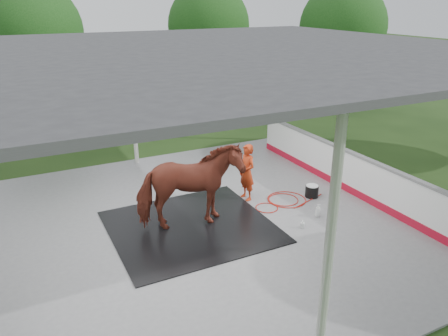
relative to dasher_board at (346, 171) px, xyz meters
name	(u,v)px	position (x,y,z in m)	size (l,w,h in m)	color
ground	(193,226)	(-4.60, 0.00, -0.59)	(100.00, 100.00, 0.00)	#1E3814
concrete_slab	(193,225)	(-4.60, 0.00, -0.57)	(12.00, 10.00, 0.05)	slate
pavilion_structure	(188,55)	(-4.60, 0.00, 3.37)	(12.60, 10.60, 4.05)	beige
dasher_board	(346,171)	(0.00, 0.00, 0.00)	(0.16, 8.00, 1.15)	#B00E26
tree_belt	(186,58)	(-4.30, 0.90, 3.20)	(28.00, 28.00, 5.80)	#382314
rubber_mat	(191,226)	(-4.70, -0.09, -0.53)	(3.62, 3.39, 0.03)	black
horse	(190,187)	(-4.70, -0.09, 0.48)	(1.07, 2.36, 1.99)	maroon
handler	(247,172)	(-2.77, 0.68, 0.21)	(0.55, 0.36, 1.51)	#B02F12
wash_bucket	(312,191)	(-1.14, 0.00, -0.37)	(0.36, 0.36, 0.33)	black
soap_bottle_a	(318,210)	(-1.71, -0.99, -0.38)	(0.13, 0.13, 0.33)	silver
soap_bottle_b	(302,224)	(-2.39, -1.30, -0.44)	(0.09, 0.09, 0.20)	#338CD8
hose_coil	(283,201)	(-1.99, 0.10, -0.53)	(2.06, 1.05, 0.02)	#AA150C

